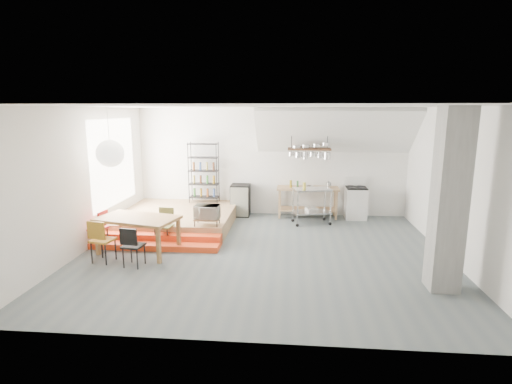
# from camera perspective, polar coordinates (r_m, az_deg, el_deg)

# --- Properties ---
(floor) EXTENTS (8.00, 8.00, 0.00)m
(floor) POSITION_cam_1_polar(r_m,az_deg,el_deg) (8.99, 0.96, -8.72)
(floor) COLOR #586265
(floor) RESTS_ON ground
(wall_back) EXTENTS (8.00, 0.04, 3.20)m
(wall_back) POSITION_cam_1_polar(r_m,az_deg,el_deg) (12.02, 2.18, 4.31)
(wall_back) COLOR silver
(wall_back) RESTS_ON ground
(wall_left) EXTENTS (0.04, 7.00, 3.20)m
(wall_left) POSITION_cam_1_polar(r_m,az_deg,el_deg) (9.70, -23.30, 1.62)
(wall_left) COLOR silver
(wall_left) RESTS_ON ground
(wall_right) EXTENTS (0.04, 7.00, 3.20)m
(wall_right) POSITION_cam_1_polar(r_m,az_deg,el_deg) (9.20, 26.69, 0.83)
(wall_right) COLOR silver
(wall_right) RESTS_ON ground
(ceiling) EXTENTS (8.00, 7.00, 0.02)m
(ceiling) POSITION_cam_1_polar(r_m,az_deg,el_deg) (8.43, 1.03, 12.13)
(ceiling) COLOR white
(ceiling) RESTS_ON wall_back
(slope_ceiling) EXTENTS (4.40, 1.44, 1.32)m
(slope_ceiling) POSITION_cam_1_polar(r_m,az_deg,el_deg) (11.39, 11.24, 8.50)
(slope_ceiling) COLOR white
(slope_ceiling) RESTS_ON wall_back
(window_pane) EXTENTS (0.02, 2.50, 2.20)m
(window_pane) POSITION_cam_1_polar(r_m,az_deg,el_deg) (10.99, -19.63, 4.02)
(window_pane) COLOR white
(window_pane) RESTS_ON wall_left
(platform) EXTENTS (3.00, 3.00, 0.40)m
(platform) POSITION_cam_1_polar(r_m,az_deg,el_deg) (11.25, -11.13, -3.69)
(platform) COLOR #A27851
(platform) RESTS_ON ground
(step_lower) EXTENTS (3.00, 0.35, 0.13)m
(step_lower) POSITION_cam_1_polar(r_m,az_deg,el_deg) (9.51, -14.35, -7.51)
(step_lower) COLOR #EE471C
(step_lower) RESTS_ON ground
(step_upper) EXTENTS (3.00, 0.35, 0.27)m
(step_upper) POSITION_cam_1_polar(r_m,az_deg,el_deg) (9.80, -13.70, -6.49)
(step_upper) COLOR #EE471C
(step_upper) RESTS_ON ground
(concrete_column) EXTENTS (0.50, 0.50, 3.20)m
(concrete_column) POSITION_cam_1_polar(r_m,az_deg,el_deg) (7.58, 25.86, -1.16)
(concrete_column) COLOR slate
(concrete_column) RESTS_ON ground
(kitchen_counter) EXTENTS (1.80, 0.60, 0.91)m
(kitchen_counter) POSITION_cam_1_polar(r_m,az_deg,el_deg) (11.84, 7.38, -0.67)
(kitchen_counter) COLOR #A27851
(kitchen_counter) RESTS_ON ground
(stove) EXTENTS (0.60, 0.60, 1.18)m
(stove) POSITION_cam_1_polar(r_m,az_deg,el_deg) (12.02, 14.05, -1.45)
(stove) COLOR white
(stove) RESTS_ON ground
(pot_rack) EXTENTS (1.20, 0.50, 1.43)m
(pot_rack) POSITION_cam_1_polar(r_m,az_deg,el_deg) (11.41, 7.74, 5.73)
(pot_rack) COLOR #402619
(pot_rack) RESTS_ON ceiling
(wire_shelving) EXTENTS (0.88, 0.38, 1.80)m
(wire_shelving) POSITION_cam_1_polar(r_m,az_deg,el_deg) (12.03, -7.48, 2.92)
(wire_shelving) COLOR black
(wire_shelving) RESTS_ON platform
(microwave_shelf) EXTENTS (0.60, 0.40, 0.16)m
(microwave_shelf) POSITION_cam_1_polar(r_m,az_deg,el_deg) (9.72, -6.99, -3.85)
(microwave_shelf) COLOR #A27851
(microwave_shelf) RESTS_ON platform
(paper_lantern) EXTENTS (0.60, 0.60, 0.60)m
(paper_lantern) POSITION_cam_1_polar(r_m,az_deg,el_deg) (9.28, -20.11, 5.19)
(paper_lantern) COLOR white
(paper_lantern) RESTS_ON ceiling
(dining_table) EXTENTS (1.90, 1.35, 0.82)m
(dining_table) POSITION_cam_1_polar(r_m,az_deg,el_deg) (9.18, -16.56, -4.01)
(dining_table) COLOR #976537
(dining_table) RESTS_ON ground
(chair_mustard) EXTENTS (0.49, 0.49, 0.92)m
(chair_mustard) POSITION_cam_1_polar(r_m,az_deg,el_deg) (8.87, -21.36, -6.08)
(chair_mustard) COLOR #AE781D
(chair_mustard) RESTS_ON ground
(chair_black) EXTENTS (0.43, 0.43, 0.84)m
(chair_black) POSITION_cam_1_polar(r_m,az_deg,el_deg) (8.44, -17.35, -7.03)
(chair_black) COLOR black
(chair_black) RESTS_ON ground
(chair_olive) EXTENTS (0.44, 0.44, 0.85)m
(chair_olive) POSITION_cam_1_polar(r_m,az_deg,el_deg) (9.74, -12.88, -4.27)
(chair_olive) COLOR brown
(chair_olive) RESTS_ON ground
(chair_red) EXTENTS (0.44, 0.44, 0.87)m
(chair_red) POSITION_cam_1_polar(r_m,az_deg,el_deg) (9.88, -21.47, -4.49)
(chair_red) COLOR red
(chair_red) RESTS_ON ground
(rolling_cart) EXTENTS (1.12, 0.80, 1.00)m
(rolling_cart) POSITION_cam_1_polar(r_m,az_deg,el_deg) (11.19, 7.96, -1.28)
(rolling_cart) COLOR silver
(rolling_cart) RESTS_ON ground
(mini_fridge) EXTENTS (0.56, 0.56, 0.95)m
(mini_fridge) POSITION_cam_1_polar(r_m,az_deg,el_deg) (12.00, -2.23, -1.16)
(mini_fridge) COLOR black
(mini_fridge) RESTS_ON ground
(microwave) EXTENTS (0.60, 0.41, 0.32)m
(microwave) POSITION_cam_1_polar(r_m,az_deg,el_deg) (9.68, -7.02, -2.82)
(microwave) COLOR beige
(microwave) RESTS_ON microwave_shelf
(bowl) EXTENTS (0.30, 0.30, 0.06)m
(bowl) POSITION_cam_1_polar(r_m,az_deg,el_deg) (11.73, 7.59, 0.77)
(bowl) COLOR silver
(bowl) RESTS_ON kitchen_counter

